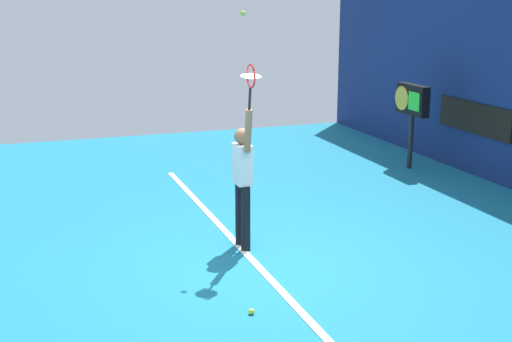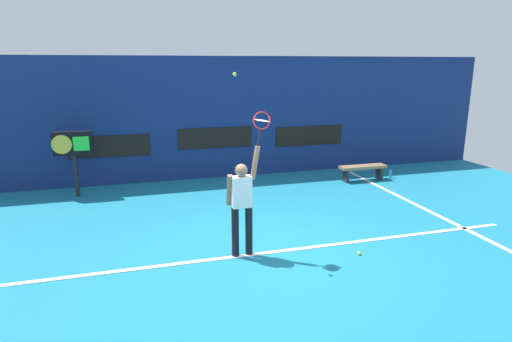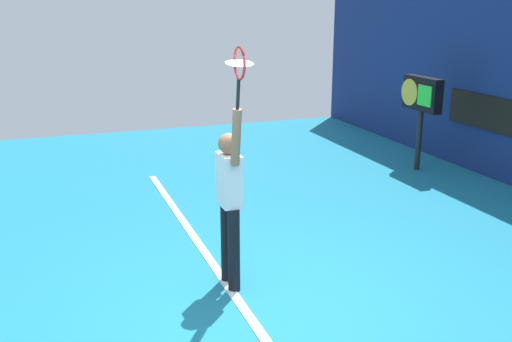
{
  "view_description": "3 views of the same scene",
  "coord_description": "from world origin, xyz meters",
  "px_view_note": "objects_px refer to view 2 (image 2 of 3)",
  "views": [
    {
      "loc": [
        8.18,
        -2.87,
        3.44
      ],
      "look_at": [
        -0.2,
        0.08,
        1.18
      ],
      "focal_mm": 49.27,
      "sensor_mm": 36.0,
      "label": 1
    },
    {
      "loc": [
        -2.31,
        -6.91,
        3.36
      ],
      "look_at": [
        -0.28,
        0.18,
        1.51
      ],
      "focal_mm": 30.17,
      "sensor_mm": 36.0,
      "label": 2
    },
    {
      "loc": [
        5.0,
        -1.73,
        2.96
      ],
      "look_at": [
        -0.98,
        0.46,
        1.14
      ],
      "focal_mm": 41.48,
      "sensor_mm": 36.0,
      "label": 3
    }
  ],
  "objects_px": {
    "tennis_ball": "(235,74)",
    "water_bottle": "(390,174)",
    "scoreboard_clock": "(73,146)",
    "tennis_racket": "(261,122)",
    "court_bench": "(363,169)",
    "tennis_player": "(242,202)",
    "spare_ball": "(359,253)"
  },
  "relations": [
    {
      "from": "tennis_racket",
      "to": "water_bottle",
      "type": "bearing_deg",
      "value": 37.12
    },
    {
      "from": "tennis_racket",
      "to": "water_bottle",
      "type": "distance_m",
      "value": 6.97
    },
    {
      "from": "tennis_racket",
      "to": "tennis_ball",
      "type": "bearing_deg",
      "value": 174.36
    },
    {
      "from": "spare_ball",
      "to": "court_bench",
      "type": "bearing_deg",
      "value": 59.98
    },
    {
      "from": "scoreboard_clock",
      "to": "spare_ball",
      "type": "distance_m",
      "value": 7.52
    },
    {
      "from": "tennis_racket",
      "to": "scoreboard_clock",
      "type": "bearing_deg",
      "value": 127.87
    },
    {
      "from": "tennis_ball",
      "to": "spare_ball",
      "type": "height_order",
      "value": "tennis_ball"
    },
    {
      "from": "tennis_player",
      "to": "water_bottle",
      "type": "height_order",
      "value": "tennis_player"
    },
    {
      "from": "tennis_player",
      "to": "water_bottle",
      "type": "relative_size",
      "value": 8.29
    },
    {
      "from": "scoreboard_clock",
      "to": "water_bottle",
      "type": "xyz_separation_m",
      "value": [
        8.85,
        -0.64,
        -1.2
      ]
    },
    {
      "from": "scoreboard_clock",
      "to": "court_bench",
      "type": "height_order",
      "value": "scoreboard_clock"
    },
    {
      "from": "tennis_ball",
      "to": "water_bottle",
      "type": "xyz_separation_m",
      "value": [
        5.7,
        3.93,
        -3.07
      ]
    },
    {
      "from": "tennis_racket",
      "to": "water_bottle",
      "type": "xyz_separation_m",
      "value": [
        5.26,
        3.98,
        -2.27
      ]
    },
    {
      "from": "tennis_player",
      "to": "scoreboard_clock",
      "type": "bearing_deg",
      "value": 125.07
    },
    {
      "from": "court_bench",
      "to": "water_bottle",
      "type": "bearing_deg",
      "value": 0.0
    },
    {
      "from": "tennis_player",
      "to": "tennis_ball",
      "type": "distance_m",
      "value": 2.18
    },
    {
      "from": "tennis_player",
      "to": "court_bench",
      "type": "bearing_deg",
      "value": 40.45
    },
    {
      "from": "court_bench",
      "to": "water_bottle",
      "type": "height_order",
      "value": "court_bench"
    },
    {
      "from": "tennis_racket",
      "to": "court_bench",
      "type": "bearing_deg",
      "value": 42.72
    },
    {
      "from": "tennis_racket",
      "to": "scoreboard_clock",
      "type": "distance_m",
      "value": 5.95
    },
    {
      "from": "scoreboard_clock",
      "to": "tennis_player",
      "type": "bearing_deg",
      "value": -54.93
    },
    {
      "from": "tennis_racket",
      "to": "tennis_player",
      "type": "bearing_deg",
      "value": 179.31
    },
    {
      "from": "court_bench",
      "to": "spare_ball",
      "type": "bearing_deg",
      "value": -120.02
    },
    {
      "from": "tennis_ball",
      "to": "court_bench",
      "type": "height_order",
      "value": "tennis_ball"
    },
    {
      "from": "tennis_player",
      "to": "spare_ball",
      "type": "relative_size",
      "value": 29.26
    },
    {
      "from": "court_bench",
      "to": "tennis_ball",
      "type": "bearing_deg",
      "value": -140.38
    },
    {
      "from": "tennis_racket",
      "to": "scoreboard_clock",
      "type": "relative_size",
      "value": 0.37
    },
    {
      "from": "tennis_ball",
      "to": "scoreboard_clock",
      "type": "xyz_separation_m",
      "value": [
        -3.15,
        4.58,
        -1.87
      ]
    },
    {
      "from": "tennis_racket",
      "to": "tennis_ball",
      "type": "distance_m",
      "value": 0.91
    },
    {
      "from": "tennis_player",
      "to": "tennis_ball",
      "type": "relative_size",
      "value": 29.26
    },
    {
      "from": "tennis_racket",
      "to": "court_bench",
      "type": "xyz_separation_m",
      "value": [
        4.31,
        3.98,
        -2.05
      ]
    },
    {
      "from": "tennis_player",
      "to": "scoreboard_clock",
      "type": "xyz_separation_m",
      "value": [
        -3.24,
        4.62,
        0.31
      ]
    }
  ]
}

